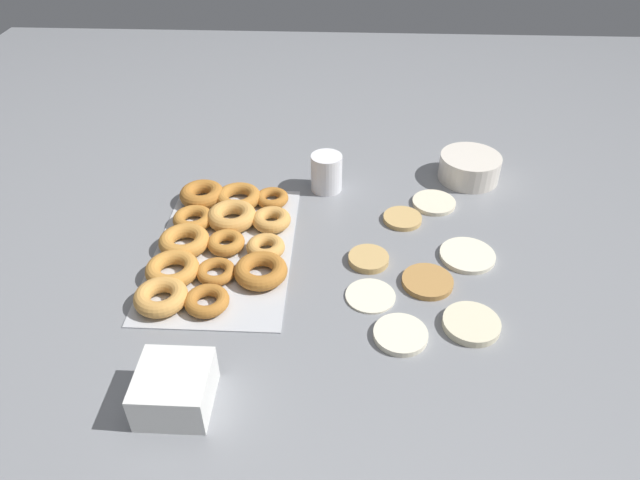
{
  "coord_description": "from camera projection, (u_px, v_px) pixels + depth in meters",
  "views": [
    {
      "loc": [
        0.96,
        -0.04,
        0.79
      ],
      "look_at": [
        -0.0,
        -0.09,
        0.04
      ],
      "focal_mm": 32.0,
      "sensor_mm": 36.0,
      "label": 1
    }
  ],
  "objects": [
    {
      "name": "pancake_6",
      "position": [
        471.0,
        324.0,
        1.07
      ],
      "size": [
        0.11,
        0.11,
        0.02
      ],
      "primitive_type": "cylinder",
      "color": "beige",
      "rests_on": "ground_plane"
    },
    {
      "name": "batter_bowl",
      "position": [
        469.0,
        167.0,
        1.47
      ],
      "size": [
        0.16,
        0.16,
        0.07
      ],
      "color": "silver",
      "rests_on": "ground_plane"
    },
    {
      "name": "pancake_7",
      "position": [
        427.0,
        282.0,
        1.16
      ],
      "size": [
        0.1,
        0.1,
        0.01
      ],
      "primitive_type": "cylinder",
      "color": "#B27F42",
      "rests_on": "ground_plane"
    },
    {
      "name": "donut_tray",
      "position": [
        219.0,
        240.0,
        1.25
      ],
      "size": [
        0.48,
        0.3,
        0.04
      ],
      "color": "silver",
      "rests_on": "ground_plane"
    },
    {
      "name": "pancake_2",
      "position": [
        369.0,
        259.0,
        1.22
      ],
      "size": [
        0.09,
        0.09,
        0.01
      ],
      "primitive_type": "cylinder",
      "color": "tan",
      "rests_on": "ground_plane"
    },
    {
      "name": "paper_cup",
      "position": [
        326.0,
        173.0,
        1.42
      ],
      "size": [
        0.08,
        0.08,
        0.09
      ],
      "color": "white",
      "rests_on": "ground_plane"
    },
    {
      "name": "ground_plane",
      "position": [
        360.0,
        257.0,
        1.23
      ],
      "size": [
        3.0,
        3.0,
        0.0
      ],
      "primitive_type": "plane",
      "color": "gray"
    },
    {
      "name": "pancake_5",
      "position": [
        401.0,
        335.0,
        1.05
      ],
      "size": [
        0.1,
        0.1,
        0.01
      ],
      "primitive_type": "cylinder",
      "color": "silver",
      "rests_on": "ground_plane"
    },
    {
      "name": "pancake_0",
      "position": [
        467.0,
        255.0,
        1.23
      ],
      "size": [
        0.12,
        0.12,
        0.01
      ],
      "primitive_type": "cylinder",
      "color": "silver",
      "rests_on": "ground_plane"
    },
    {
      "name": "container_stack",
      "position": [
        175.0,
        389.0,
        0.91
      ],
      "size": [
        0.12,
        0.12,
        0.07
      ],
      "color": "white",
      "rests_on": "ground_plane"
    },
    {
      "name": "pancake_4",
      "position": [
        370.0,
        295.0,
        1.13
      ],
      "size": [
        0.1,
        0.1,
        0.01
      ],
      "primitive_type": "cylinder",
      "color": "silver",
      "rests_on": "ground_plane"
    },
    {
      "name": "pancake_1",
      "position": [
        434.0,
        203.0,
        1.39
      ],
      "size": [
        0.1,
        0.1,
        0.01
      ],
      "primitive_type": "cylinder",
      "color": "beige",
      "rests_on": "ground_plane"
    },
    {
      "name": "pancake_3",
      "position": [
        402.0,
        219.0,
        1.34
      ],
      "size": [
        0.09,
        0.09,
        0.01
      ],
      "primitive_type": "cylinder",
      "color": "tan",
      "rests_on": "ground_plane"
    }
  ]
}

